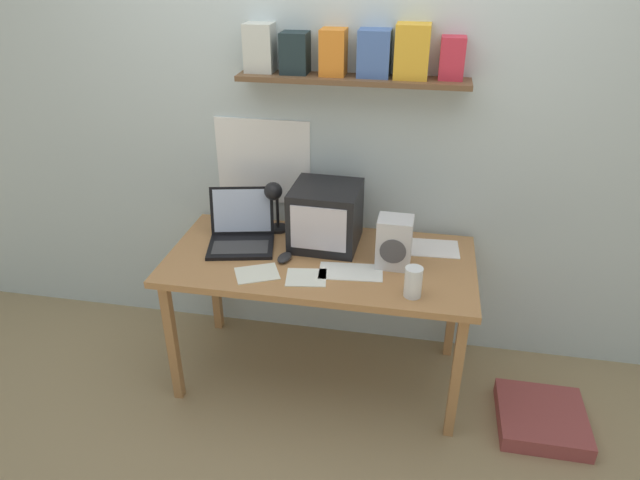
{
  "coord_description": "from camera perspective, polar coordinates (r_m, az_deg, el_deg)",
  "views": [
    {
      "loc": [
        0.45,
        -2.39,
        2.13
      ],
      "look_at": [
        0.0,
        0.0,
        0.83
      ],
      "focal_mm": 32.0,
      "sensor_mm": 36.0,
      "label": 1
    }
  ],
  "objects": [
    {
      "name": "ground_plane",
      "position": [
        3.24,
        0.0,
        -13.15
      ],
      "size": [
        12.0,
        12.0,
        0.0
      ],
      "primitive_type": "plane",
      "color": "#9A845E"
    },
    {
      "name": "back_wall",
      "position": [
        2.97,
        1.6,
        11.99
      ],
      "size": [
        5.6,
        0.24,
        2.6
      ],
      "color": "silver",
      "rests_on": "ground_plane"
    },
    {
      "name": "corner_desk",
      "position": [
        2.84,
        0.0,
        -2.92
      ],
      "size": [
        1.51,
        0.74,
        0.73
      ],
      "color": "#AF7949",
      "rests_on": "ground_plane"
    },
    {
      "name": "crt_monitor",
      "position": [
        2.87,
        0.56,
        2.42
      ],
      "size": [
        0.34,
        0.35,
        0.31
      ],
      "rotation": [
        0.0,
        0.0,
        -0.04
      ],
      "color": "black",
      "rests_on": "corner_desk"
    },
    {
      "name": "laptop",
      "position": [
        2.95,
        -7.87,
        0.93
      ],
      "size": [
        0.39,
        0.37,
        0.26
      ],
      "rotation": [
        0.0,
        0.0,
        0.22
      ],
      "color": "black",
      "rests_on": "corner_desk"
    },
    {
      "name": "desk_lamp",
      "position": [
        2.96,
        -4.59,
        4.17
      ],
      "size": [
        0.11,
        0.16,
        0.3
      ],
      "rotation": [
        0.0,
        0.0,
        -0.05
      ],
      "color": "black",
      "rests_on": "corner_desk"
    },
    {
      "name": "juice_glass",
      "position": [
        2.52,
        9.29,
        -4.3
      ],
      "size": [
        0.08,
        0.08,
        0.14
      ],
      "color": "white",
      "rests_on": "corner_desk"
    },
    {
      "name": "space_heater",
      "position": [
        2.71,
        7.44,
        -0.21
      ],
      "size": [
        0.17,
        0.15,
        0.25
      ],
      "rotation": [
        0.0,
        0.0,
        -0.02
      ],
      "color": "silver",
      "rests_on": "corner_desk"
    },
    {
      "name": "computer_mouse",
      "position": [
        2.78,
        -3.57,
        -1.76
      ],
      "size": [
        0.08,
        0.11,
        0.03
      ],
      "rotation": [
        0.0,
        0.0,
        -0.19
      ],
      "color": "#232326",
      "rests_on": "corner_desk"
    },
    {
      "name": "printed_handout",
      "position": [
        2.94,
        10.93,
        -0.78
      ],
      "size": [
        0.3,
        0.2,
        0.0
      ],
      "rotation": [
        0.0,
        0.0,
        0.05
      ],
      "color": "white",
      "rests_on": "corner_desk"
    },
    {
      "name": "loose_paper_near_laptop",
      "position": [
        2.65,
        -1.39,
        -3.76
      ],
      "size": [
        0.21,
        0.18,
        0.0
      ],
      "rotation": [
        0.0,
        0.0,
        0.15
      ],
      "color": "silver",
      "rests_on": "corner_desk"
    },
    {
      "name": "open_notebook",
      "position": [
        2.69,
        3.1,
        -3.19
      ],
      "size": [
        0.31,
        0.18,
        0.0
      ],
      "rotation": [
        0.0,
        0.0,
        0.09
      ],
      "color": "white",
      "rests_on": "corner_desk"
    },
    {
      "name": "loose_paper_near_monitor",
      "position": [
        2.69,
        -6.32,
        -3.34
      ],
      "size": [
        0.24,
        0.22,
        0.0
      ],
      "rotation": [
        0.0,
        0.0,
        0.44
      ],
      "color": "white",
      "rests_on": "corner_desk"
    },
    {
      "name": "floor_cushion",
      "position": [
        3.13,
        21.27,
        -16.29
      ],
      "size": [
        0.42,
        0.42,
        0.09
      ],
      "color": "#984242",
      "rests_on": "ground_plane"
    }
  ]
}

